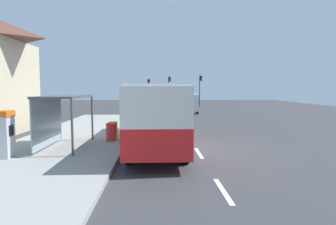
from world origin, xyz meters
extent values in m
cube|color=#38383A|center=(0.00, 14.00, -0.02)|extent=(56.00, 92.00, 0.04)
cube|color=#999993|center=(-6.40, 2.00, 0.09)|extent=(6.20, 30.00, 0.18)
cube|color=silver|center=(0.25, -6.00, 0.01)|extent=(0.16, 2.20, 0.01)
cube|color=silver|center=(0.25, -1.00, 0.01)|extent=(0.16, 2.20, 0.01)
cube|color=silver|center=(0.25, 4.00, 0.01)|extent=(0.16, 2.20, 0.01)
cube|color=silver|center=(0.25, 9.00, 0.01)|extent=(0.16, 2.20, 0.01)
cube|color=silver|center=(0.25, 14.00, 0.01)|extent=(0.16, 2.20, 0.01)
cube|color=silver|center=(0.25, 19.00, 0.01)|extent=(0.16, 2.20, 0.01)
cube|color=silver|center=(0.25, 24.00, 0.01)|extent=(0.16, 2.20, 0.01)
cube|color=silver|center=(0.25, 29.00, 0.01)|extent=(0.16, 2.20, 0.01)
cube|color=red|center=(-1.70, 0.92, 1.07)|extent=(2.53, 11.01, 1.15)
cube|color=silver|center=(-1.70, 0.92, 2.38)|extent=(2.53, 11.01, 1.45)
cube|color=silver|center=(-1.70, 0.92, 3.15)|extent=(2.41, 10.79, 0.12)
cube|color=black|center=(-1.72, 6.37, 2.30)|extent=(2.30, 0.13, 1.22)
cube|color=black|center=(-2.91, 0.42, 2.30)|extent=(0.11, 8.58, 1.10)
cylinder|color=black|center=(-2.84, 4.82, 0.50)|extent=(0.28, 1.00, 1.00)
cylinder|color=black|center=(-0.58, 4.83, 0.50)|extent=(0.28, 1.00, 1.00)
cylinder|color=black|center=(-2.82, -2.78, 0.50)|extent=(0.28, 1.00, 1.00)
cylinder|color=black|center=(-0.56, -2.77, 0.50)|extent=(0.28, 1.00, 1.00)
cube|color=silver|center=(2.20, 21.38, 1.32)|extent=(2.16, 5.26, 1.96)
cube|color=black|center=(2.20, 21.38, 1.66)|extent=(2.14, 3.18, 0.44)
cylinder|color=black|center=(3.04, 19.35, 0.34)|extent=(0.24, 0.69, 0.68)
cylinder|color=black|center=(1.24, 19.41, 0.34)|extent=(0.24, 0.69, 0.68)
cylinder|color=black|center=(3.16, 23.35, 0.34)|extent=(0.24, 0.69, 0.68)
cylinder|color=black|center=(1.36, 23.40, 0.34)|extent=(0.24, 0.69, 0.68)
cube|color=#195933|center=(2.30, 34.81, 0.62)|extent=(1.98, 4.47, 0.60)
cube|color=black|center=(2.31, 34.61, 1.22)|extent=(1.68, 2.44, 0.60)
cylinder|color=black|center=(1.42, 36.28, 0.32)|extent=(0.23, 0.65, 0.64)
cylinder|color=black|center=(3.06, 36.35, 0.32)|extent=(0.23, 0.65, 0.64)
cylinder|color=black|center=(1.54, 33.28, 0.32)|extent=(0.23, 0.65, 0.64)
cylinder|color=black|center=(3.18, 33.35, 0.32)|extent=(0.23, 0.65, 0.64)
cube|color=black|center=(2.30, 28.65, 0.62)|extent=(1.91, 4.44, 0.60)
cube|color=black|center=(2.31, 28.85, 1.22)|extent=(1.64, 2.41, 0.60)
cylinder|color=black|center=(3.08, 27.13, 0.32)|extent=(0.22, 0.64, 0.64)
cylinder|color=black|center=(1.44, 27.17, 0.32)|extent=(0.22, 0.64, 0.64)
cylinder|color=black|center=(3.16, 30.13, 0.32)|extent=(0.22, 0.64, 0.64)
cylinder|color=black|center=(1.52, 30.17, 0.32)|extent=(0.22, 0.64, 0.64)
cube|color=silver|center=(-7.99, -2.24, 1.03)|extent=(0.60, 0.70, 1.70)
cube|color=orange|center=(-7.99, -2.24, 2.00)|extent=(0.66, 0.76, 0.24)
cube|color=black|center=(-7.68, -2.24, 1.30)|extent=(0.03, 0.36, 0.44)
cylinder|color=red|center=(-4.20, 1.43, 0.66)|extent=(0.52, 0.52, 0.95)
cylinder|color=yellow|center=(-4.20, 2.13, 0.66)|extent=(0.52, 0.52, 0.95)
cylinder|color=#2D2D2D|center=(5.40, 33.81, 2.57)|extent=(0.14, 0.14, 5.15)
cube|color=black|center=(5.62, 33.81, 4.65)|extent=(0.24, 0.28, 0.84)
sphere|color=#360606|center=(5.74, 33.81, 4.93)|extent=(0.16, 0.16, 0.16)
sphere|color=#F2B20C|center=(5.74, 33.81, 4.65)|extent=(0.16, 0.16, 0.16)
sphere|color=black|center=(5.74, 33.81, 4.37)|extent=(0.16, 0.16, 0.16)
cylinder|color=#2D2D2D|center=(-3.20, 34.61, 2.28)|extent=(0.14, 0.14, 4.57)
cube|color=black|center=(-2.98, 34.61, 4.07)|extent=(0.24, 0.28, 0.84)
sphere|color=#360606|center=(-2.86, 34.61, 4.35)|extent=(0.16, 0.16, 0.16)
sphere|color=#F2B20C|center=(-2.86, 34.61, 4.07)|extent=(0.16, 0.16, 0.16)
sphere|color=black|center=(-2.86, 34.61, 3.79)|extent=(0.16, 0.16, 0.16)
cylinder|color=#2D2D2D|center=(0.30, 35.41, 2.53)|extent=(0.14, 0.14, 5.06)
cube|color=black|center=(0.52, 35.41, 4.56)|extent=(0.24, 0.28, 0.84)
sphere|color=red|center=(0.64, 35.41, 4.84)|extent=(0.16, 0.16, 0.16)
sphere|color=#3C2C03|center=(0.64, 35.41, 4.56)|extent=(0.16, 0.16, 0.16)
sphere|color=black|center=(0.64, 35.41, 4.28)|extent=(0.16, 0.16, 0.16)
cube|color=#4C4C51|center=(-6.10, -0.20, 2.63)|extent=(1.80, 4.00, 0.10)
cube|color=#8CA5B2|center=(-6.95, -0.20, 1.43)|extent=(0.06, 3.80, 2.30)
cylinder|color=#4C4C51|center=(-5.25, -2.10, 1.40)|extent=(0.10, 0.10, 2.44)
cylinder|color=#4C4C51|center=(-5.25, 1.70, 1.40)|extent=(0.10, 0.10, 2.44)
camera|label=1|loc=(-1.70, -14.29, 3.04)|focal=31.08mm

